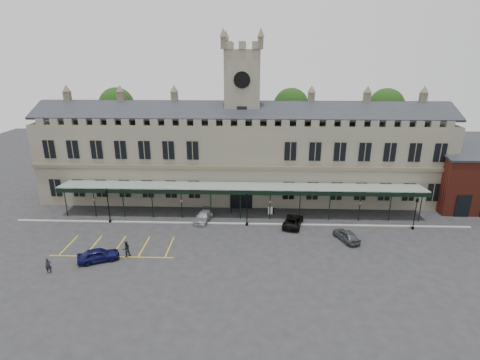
{
  "coord_description": "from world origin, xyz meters",
  "views": [
    {
      "loc": [
        1.62,
        -39.52,
        21.43
      ],
      "look_at": [
        0.0,
        6.0,
        6.0
      ],
      "focal_mm": 28.0,
      "sensor_mm": 36.0,
      "label": 1
    }
  ],
  "objects_px": {
    "traffic_cone": "(356,242)",
    "lamp_post_left": "(108,202)",
    "car_left_a": "(98,255)",
    "car_taxi": "(204,216)",
    "station_building": "(242,156)",
    "car_right_a": "(346,235)",
    "car_van": "(293,221)",
    "person_a": "(48,266)",
    "sign_board": "(270,211)",
    "person_b": "(126,249)",
    "lamp_post_mid": "(247,205)",
    "clock_tower": "(242,113)",
    "lamp_post_right": "(416,210)"
  },
  "relations": [
    {
      "from": "traffic_cone",
      "to": "car_left_a",
      "type": "relative_size",
      "value": 0.16
    },
    {
      "from": "sign_board",
      "to": "car_van",
      "type": "xyz_separation_m",
      "value": [
        2.85,
        -3.54,
        0.12
      ]
    },
    {
      "from": "traffic_cone",
      "to": "lamp_post_left",
      "type": "bearing_deg",
      "value": 170.81
    },
    {
      "from": "sign_board",
      "to": "car_left_a",
      "type": "distance_m",
      "value": 23.26
    },
    {
      "from": "clock_tower",
      "to": "person_a",
      "type": "bearing_deg",
      "value": -130.1
    },
    {
      "from": "car_van",
      "to": "person_a",
      "type": "distance_m",
      "value": 28.87
    },
    {
      "from": "car_left_a",
      "to": "car_taxi",
      "type": "distance_m",
      "value": 14.71
    },
    {
      "from": "person_a",
      "to": "person_b",
      "type": "height_order",
      "value": "person_b"
    },
    {
      "from": "lamp_post_mid",
      "to": "traffic_cone",
      "type": "xyz_separation_m",
      "value": [
        12.97,
        -4.83,
        -2.48
      ]
    },
    {
      "from": "lamp_post_left",
      "to": "person_a",
      "type": "distance_m",
      "value": 12.56
    },
    {
      "from": "lamp_post_right",
      "to": "traffic_cone",
      "type": "xyz_separation_m",
      "value": [
        -8.4,
        -4.42,
        -2.28
      ]
    },
    {
      "from": "lamp_post_right",
      "to": "traffic_cone",
      "type": "distance_m",
      "value": 9.76
    },
    {
      "from": "traffic_cone",
      "to": "car_van",
      "type": "relative_size",
      "value": 0.15
    },
    {
      "from": "car_van",
      "to": "person_b",
      "type": "height_order",
      "value": "person_b"
    },
    {
      "from": "lamp_post_mid",
      "to": "car_left_a",
      "type": "xyz_separation_m",
      "value": [
        -15.94,
        -9.55,
        -2.08
      ]
    },
    {
      "from": "lamp_post_left",
      "to": "car_taxi",
      "type": "height_order",
      "value": "lamp_post_left"
    },
    {
      "from": "lamp_post_right",
      "to": "car_right_a",
      "type": "distance_m",
      "value": 10.1
    },
    {
      "from": "car_van",
      "to": "car_taxi",
      "type": "bearing_deg",
      "value": 10.89
    },
    {
      "from": "station_building",
      "to": "lamp_post_right",
      "type": "height_order",
      "value": "station_building"
    },
    {
      "from": "station_building",
      "to": "car_right_a",
      "type": "distance_m",
      "value": 20.33
    },
    {
      "from": "lamp_post_right",
      "to": "traffic_cone",
      "type": "bearing_deg",
      "value": -152.23
    },
    {
      "from": "car_van",
      "to": "car_right_a",
      "type": "relative_size",
      "value": 1.19
    },
    {
      "from": "car_taxi",
      "to": "car_van",
      "type": "xyz_separation_m",
      "value": [
        11.93,
        -1.07,
        0.03
      ]
    },
    {
      "from": "sign_board",
      "to": "person_b",
      "type": "distance_m",
      "value": 20.42
    },
    {
      "from": "traffic_cone",
      "to": "car_right_a",
      "type": "xyz_separation_m",
      "value": [
        -0.91,
        1.02,
        0.34
      ]
    },
    {
      "from": "sign_board",
      "to": "person_b",
      "type": "bearing_deg",
      "value": -149.56
    },
    {
      "from": "lamp_post_mid",
      "to": "car_left_a",
      "type": "bearing_deg",
      "value": -149.07
    },
    {
      "from": "station_building",
      "to": "car_left_a",
      "type": "xyz_separation_m",
      "value": [
        -15.0,
        -20.25,
        -5.73
      ]
    },
    {
      "from": "car_taxi",
      "to": "car_right_a",
      "type": "height_order",
      "value": "car_right_a"
    },
    {
      "from": "person_a",
      "to": "car_right_a",
      "type": "bearing_deg",
      "value": -21.22
    },
    {
      "from": "car_right_a",
      "to": "person_a",
      "type": "relative_size",
      "value": 2.43
    },
    {
      "from": "sign_board",
      "to": "lamp_post_mid",
      "type": "bearing_deg",
      "value": -137.25
    },
    {
      "from": "car_van",
      "to": "person_a",
      "type": "relative_size",
      "value": 2.9
    },
    {
      "from": "car_taxi",
      "to": "clock_tower",
      "type": "bearing_deg",
      "value": 75.26
    },
    {
      "from": "car_left_a",
      "to": "car_right_a",
      "type": "relative_size",
      "value": 1.09
    },
    {
      "from": "traffic_cone",
      "to": "person_b",
      "type": "distance_m",
      "value": 26.46
    },
    {
      "from": "person_b",
      "to": "person_a",
      "type": "bearing_deg",
      "value": -8.66
    },
    {
      "from": "lamp_post_left",
      "to": "person_b",
      "type": "bearing_deg",
      "value": -59.67
    },
    {
      "from": "traffic_cone",
      "to": "clock_tower",
      "type": "bearing_deg",
      "value": 131.68
    },
    {
      "from": "car_taxi",
      "to": "car_right_a",
      "type": "relative_size",
      "value": 1.09
    },
    {
      "from": "lamp_post_mid",
      "to": "person_b",
      "type": "xyz_separation_m",
      "value": [
        -13.24,
        -8.43,
        -1.9
      ]
    },
    {
      "from": "car_left_a",
      "to": "person_b",
      "type": "xyz_separation_m",
      "value": [
        2.7,
        1.11,
        0.18
      ]
    },
    {
      "from": "person_b",
      "to": "lamp_post_right",
      "type": "bearing_deg",
      "value": 156.99
    },
    {
      "from": "station_building",
      "to": "clock_tower",
      "type": "xyz_separation_m",
      "value": [
        0.0,
        0.09,
        6.64
      ]
    },
    {
      "from": "car_right_a",
      "to": "person_b",
      "type": "distance_m",
      "value": 25.72
    },
    {
      "from": "clock_tower",
      "to": "lamp_post_left",
      "type": "distance_m",
      "value": 22.74
    },
    {
      "from": "lamp_post_right",
      "to": "car_right_a",
      "type": "xyz_separation_m",
      "value": [
        -9.3,
        -3.41,
        -1.95
      ]
    },
    {
      "from": "lamp_post_mid",
      "to": "car_van",
      "type": "distance_m",
      "value": 6.44
    },
    {
      "from": "station_building",
      "to": "person_a",
      "type": "bearing_deg",
      "value": -130.21
    },
    {
      "from": "person_b",
      "to": "clock_tower",
      "type": "bearing_deg",
      "value": -158.69
    }
  ]
}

